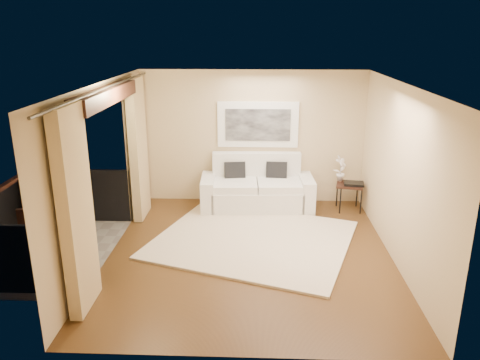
{
  "coord_description": "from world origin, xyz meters",
  "views": [
    {
      "loc": [
        0.11,
        -6.8,
        3.46
      ],
      "look_at": [
        -0.18,
        0.61,
        1.05
      ],
      "focal_mm": 35.0,
      "sensor_mm": 36.0,
      "label": 1
    }
  ],
  "objects_px": {
    "sofa": "(257,189)",
    "bistro_table": "(49,205)",
    "balcony_chair_near": "(33,236)",
    "ice_bucket": "(44,192)",
    "side_table": "(350,187)",
    "orchid": "(341,169)",
    "balcony_chair_far": "(36,203)"
  },
  "relations": [
    {
      "from": "orchid",
      "to": "side_table",
      "type": "bearing_deg",
      "value": -45.0
    },
    {
      "from": "sofa",
      "to": "balcony_chair_near",
      "type": "xyz_separation_m",
      "value": [
        -3.27,
        -2.76,
        0.18
      ]
    },
    {
      "from": "balcony_chair_far",
      "to": "balcony_chair_near",
      "type": "xyz_separation_m",
      "value": [
        0.54,
        -1.28,
        -0.03
      ]
    },
    {
      "from": "sofa",
      "to": "balcony_chair_far",
      "type": "relative_size",
      "value": 2.23
    },
    {
      "from": "orchid",
      "to": "balcony_chair_far",
      "type": "bearing_deg",
      "value": -164.1
    },
    {
      "from": "balcony_chair_far",
      "to": "balcony_chair_near",
      "type": "height_order",
      "value": "balcony_chair_far"
    },
    {
      "from": "orchid",
      "to": "balcony_chair_far",
      "type": "relative_size",
      "value": 0.51
    },
    {
      "from": "bistro_table",
      "to": "balcony_chair_far",
      "type": "relative_size",
      "value": 0.72
    },
    {
      "from": "bistro_table",
      "to": "balcony_chair_near",
      "type": "bearing_deg",
      "value": -78.79
    },
    {
      "from": "ice_bucket",
      "to": "balcony_chair_near",
      "type": "bearing_deg",
      "value": -74.31
    },
    {
      "from": "side_table",
      "to": "orchid",
      "type": "xyz_separation_m",
      "value": [
        -0.17,
        0.17,
        0.32
      ]
    },
    {
      "from": "orchid",
      "to": "balcony_chair_near",
      "type": "height_order",
      "value": "orchid"
    },
    {
      "from": "balcony_chair_near",
      "to": "ice_bucket",
      "type": "distance_m",
      "value": 1.27
    },
    {
      "from": "sofa",
      "to": "side_table",
      "type": "bearing_deg",
      "value": -5.94
    },
    {
      "from": "sofa",
      "to": "balcony_chair_near",
      "type": "bearing_deg",
      "value": -142.61
    },
    {
      "from": "orchid",
      "to": "balcony_chair_near",
      "type": "xyz_separation_m",
      "value": [
        -4.93,
        -2.83,
        -0.25
      ]
    },
    {
      "from": "ice_bucket",
      "to": "sofa",
      "type": "bearing_deg",
      "value": 23.48
    },
    {
      "from": "side_table",
      "to": "balcony_chair_near",
      "type": "height_order",
      "value": "balcony_chair_near"
    },
    {
      "from": "sofa",
      "to": "bistro_table",
      "type": "bearing_deg",
      "value": -156.82
    },
    {
      "from": "balcony_chair_near",
      "to": "ice_bucket",
      "type": "bearing_deg",
      "value": 93.99
    },
    {
      "from": "orchid",
      "to": "bistro_table",
      "type": "distance_m",
      "value": 5.44
    },
    {
      "from": "bistro_table",
      "to": "balcony_chair_near",
      "type": "relative_size",
      "value": 0.75
    },
    {
      "from": "sofa",
      "to": "orchid",
      "type": "distance_m",
      "value": 1.72
    },
    {
      "from": "sofa",
      "to": "ice_bucket",
      "type": "bearing_deg",
      "value": -159.34
    },
    {
      "from": "ice_bucket",
      "to": "balcony_chair_far",
      "type": "bearing_deg",
      "value": 158.72
    },
    {
      "from": "sofa",
      "to": "side_table",
      "type": "relative_size",
      "value": 3.77
    },
    {
      "from": "side_table",
      "to": "balcony_chair_near",
      "type": "relative_size",
      "value": 0.62
    },
    {
      "from": "sofa",
      "to": "ice_bucket",
      "type": "xyz_separation_m",
      "value": [
        -3.6,
        -1.57,
        0.45
      ]
    },
    {
      "from": "bistro_table",
      "to": "balcony_chair_far",
      "type": "distance_m",
      "value": 0.39
    },
    {
      "from": "balcony_chair_far",
      "to": "ice_bucket",
      "type": "distance_m",
      "value": 0.32
    },
    {
      "from": "side_table",
      "to": "ice_bucket",
      "type": "distance_m",
      "value": 5.64
    },
    {
      "from": "bistro_table",
      "to": "balcony_chair_far",
      "type": "height_order",
      "value": "balcony_chair_far"
    }
  ]
}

